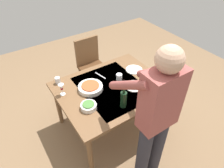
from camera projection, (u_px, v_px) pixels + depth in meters
ground_plane at (112, 125)px, 2.99m from camera, size 6.00×6.00×0.00m
dining_table at (112, 91)px, 2.57m from camera, size 1.32×1.06×0.73m
chair_near at (91, 62)px, 3.32m from camera, size 0.40×0.40×0.91m
person_server at (156, 116)px, 1.85m from camera, size 0.42×0.61×1.69m
wine_bottle at (124, 99)px, 2.20m from camera, size 0.07×0.07×0.30m
wine_glass_left at (61, 88)px, 2.36m from camera, size 0.07×0.07×0.15m
water_cup_near_left at (119, 77)px, 2.62m from camera, size 0.08×0.08×0.09m
water_cup_near_right at (58, 80)px, 2.56m from camera, size 0.07×0.07×0.09m
serving_bowl_pasta at (90, 87)px, 2.47m from camera, size 0.30×0.30×0.07m
side_bowl_salad at (89, 106)px, 2.23m from camera, size 0.18×0.18×0.07m
dinner_plate_near at (134, 86)px, 2.53m from camera, size 0.23×0.23×0.01m
dinner_plate_far at (134, 70)px, 2.81m from camera, size 0.23×0.23×0.01m
table_knife at (100, 76)px, 2.71m from camera, size 0.06×0.20×0.00m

